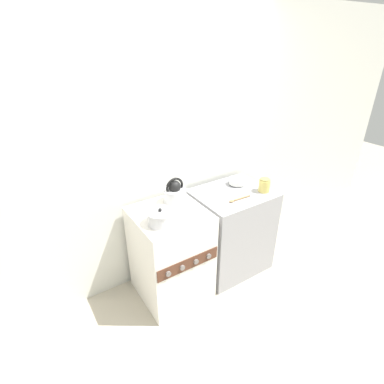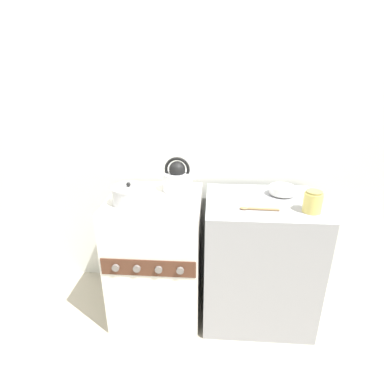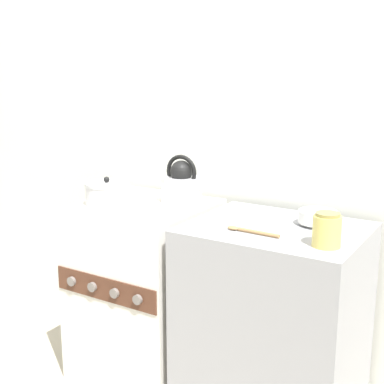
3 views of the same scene
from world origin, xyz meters
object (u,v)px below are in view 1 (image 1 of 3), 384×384
stove (171,254)px  kettle (175,193)px  cooking_pot (160,217)px  enamel_bowl (237,181)px  storage_jar (264,185)px

stove → kettle: (0.14, 0.13, 0.52)m
cooking_pot → enamel_bowl: 0.98m
enamel_bowl → cooking_pot: bearing=-167.5°
stove → storage_jar: (0.95, -0.14, 0.49)m
kettle → cooking_pot: 0.36m
kettle → cooking_pot: size_ratio=1.17×
stove → kettle: bearing=44.0°
kettle → cooking_pot: kettle is taller
stove → enamel_bowl: (0.83, 0.11, 0.47)m
kettle → enamel_bowl: 0.69m
kettle → cooking_pot: bearing=-138.6°
cooking_pot → enamel_bowl: size_ratio=1.29×
cooking_pot → storage_jar: 1.08m
kettle → enamel_bowl: bearing=-2.1°
kettle → storage_jar: size_ratio=1.89×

